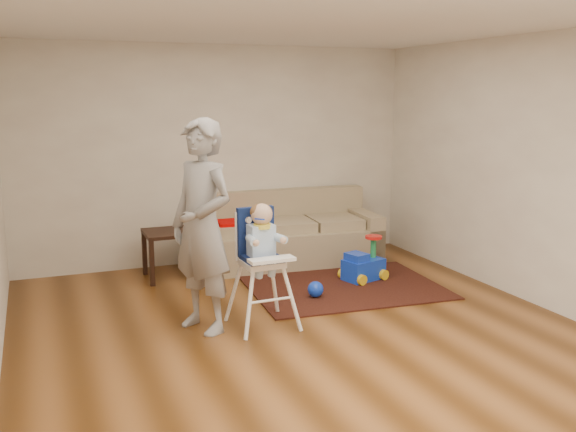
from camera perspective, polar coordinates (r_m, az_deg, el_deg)
name	(u,v)px	position (r m, az deg, el deg)	size (l,w,h in m)	color
ground	(305,333)	(5.84, 1.48, -10.38)	(5.50, 5.50, 0.00)	#4A280D
room_envelope	(283,120)	(5.93, -0.45, 8.55)	(5.04, 5.52, 2.72)	beige
sofa	(286,229)	(8.02, -0.20, -1.13)	(2.37, 1.12, 0.89)	#99926D
side_table	(170,254)	(7.55, -10.47, -3.38)	(0.56, 0.56, 0.56)	black
area_rug	(345,287)	(7.15, 5.05, -6.30)	(2.06, 1.55, 0.02)	black
ride_on_toy	(364,258)	(7.37, 6.74, -3.75)	(0.45, 0.32, 0.49)	blue
toy_ball	(316,289)	(6.74, 2.46, -6.52)	(0.17, 0.17, 0.17)	blue
high_chair	(262,267)	(5.85, -2.32, -4.59)	(0.56, 0.56, 1.16)	white
adult	(202,227)	(5.72, -7.63, -0.94)	(0.70, 0.46, 1.91)	#949496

